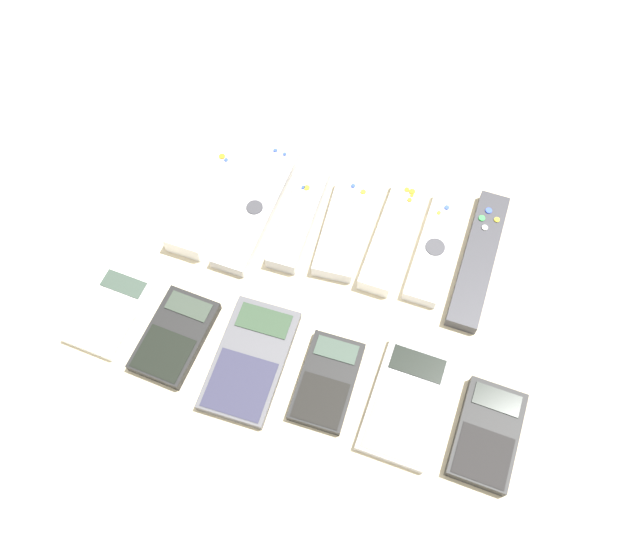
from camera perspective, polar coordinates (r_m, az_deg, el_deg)
The scene contains 14 objects.
ground_plane at distance 0.82m, azimuth -0.69°, elevation -2.40°, with size 3.00×3.00×0.00m, color beige.
remote_0 at distance 0.91m, azimuth -9.59°, elevation 8.24°, with size 0.06×0.22×0.03m.
remote_1 at distance 0.89m, azimuth -5.67°, elevation 6.82°, with size 0.06×0.22×0.02m.
remote_2 at distance 0.87m, azimuth -1.90°, elevation 5.79°, with size 0.04×0.17×0.02m.
remote_3 at distance 0.86m, azimuth 2.22°, elevation 4.73°, with size 0.06×0.16×0.02m.
remote_4 at distance 0.86m, azimuth 6.57°, elevation 4.06°, with size 0.05×0.18×0.03m.
remote_5 at distance 0.86m, azimuth 10.48°, elevation 2.97°, with size 0.05×0.17×0.02m.
remote_6 at distance 0.87m, azimuth 14.29°, elevation 1.87°, with size 0.05×0.21×0.02m.
calculator_0 at distance 0.85m, azimuth -18.68°, elevation -2.72°, with size 0.08×0.12×0.01m.
calculator_1 at distance 0.81m, azimuth -13.12°, elevation -5.02°, with size 0.08×0.13×0.02m.
calculator_2 at distance 0.79m, azimuth -6.38°, elevation -7.26°, with size 0.09×0.16×0.01m.
calculator_3 at distance 0.77m, azimuth 0.65°, elevation -9.23°, with size 0.07×0.12×0.01m.
calculator_4 at distance 0.77m, azimuth 7.85°, elevation -11.04°, with size 0.09×0.15×0.01m.
calculator_5 at distance 0.78m, azimuth 15.04°, elevation -13.45°, with size 0.08×0.12×0.02m.
Camera 1 is at (0.11, -0.32, 0.74)m, focal length 35.00 mm.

